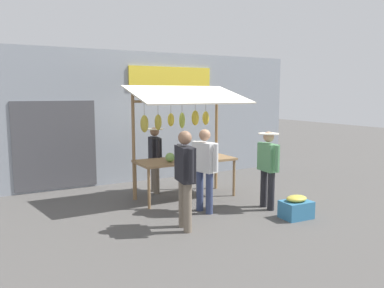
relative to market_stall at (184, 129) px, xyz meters
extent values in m
plane|color=#514F4C|center=(-0.01, 0.04, -1.55)|extent=(40.00, 40.00, 0.00)
cube|color=#8C939E|center=(-0.01, -2.16, 0.15)|extent=(9.00, 0.25, 3.40)
cube|color=yellow|center=(-0.66, -2.01, 1.20)|extent=(2.40, 0.06, 0.56)
cube|color=#47474C|center=(2.39, -2.02, -0.45)|extent=(1.90, 0.04, 2.10)
cube|color=olive|center=(-0.01, 0.04, -0.70)|extent=(2.20, 0.90, 0.05)
cylinder|color=olive|center=(1.03, 0.43, -1.14)|extent=(0.06, 0.06, 0.83)
cylinder|color=olive|center=(-1.05, 0.43, -1.14)|extent=(0.06, 0.06, 0.83)
cylinder|color=olive|center=(1.03, -0.35, -1.14)|extent=(0.06, 0.06, 0.83)
cylinder|color=olive|center=(-1.05, -0.35, -1.14)|extent=(0.06, 0.06, 0.83)
cylinder|color=olive|center=(1.05, -0.36, -0.38)|extent=(0.07, 0.07, 2.35)
cylinder|color=olive|center=(-1.07, -0.36, -0.38)|extent=(0.07, 0.07, 2.35)
cylinder|color=olive|center=(-0.01, -0.36, 0.60)|extent=(2.12, 0.06, 0.06)
cube|color=beige|center=(-0.01, 0.19, 0.75)|extent=(2.50, 1.46, 0.39)
cylinder|color=brown|center=(-0.78, -0.37, 0.48)|extent=(0.01, 0.01, 0.25)
ellipsoid|color=yellow|center=(-0.78, -0.37, 0.19)|extent=(0.16, 0.20, 0.33)
cylinder|color=brown|center=(-0.47, -0.33, 0.49)|extent=(0.01, 0.01, 0.22)
ellipsoid|color=yellow|center=(-0.47, -0.33, 0.21)|extent=(0.19, 0.15, 0.35)
cylinder|color=brown|center=(-0.15, -0.37, 0.47)|extent=(0.01, 0.01, 0.26)
ellipsoid|color=#B2CC4C|center=(-0.15, -0.37, 0.16)|extent=(0.15, 0.18, 0.37)
cylinder|color=brown|center=(0.16, -0.33, 0.47)|extent=(0.01, 0.01, 0.27)
ellipsoid|color=yellow|center=(0.16, -0.33, 0.18)|extent=(0.22, 0.24, 0.30)
cylinder|color=brown|center=(0.47, -0.33, 0.46)|extent=(0.01, 0.01, 0.28)
ellipsoid|color=gold|center=(0.47, -0.33, 0.14)|extent=(0.20, 0.20, 0.35)
cylinder|color=brown|center=(0.81, -0.31, 0.45)|extent=(0.01, 0.01, 0.29)
ellipsoid|color=gold|center=(0.81, -0.31, 0.12)|extent=(0.22, 0.24, 0.38)
sphere|color=#729E4C|center=(0.45, 0.23, -0.57)|extent=(0.20, 0.20, 0.20)
ellipsoid|color=gold|center=(-0.49, 0.08, -0.62)|extent=(0.21, 0.18, 0.10)
cylinder|color=#726656|center=(0.37, -0.83, -1.17)|extent=(0.14, 0.14, 0.76)
cylinder|color=#726656|center=(0.42, -0.58, -1.17)|extent=(0.14, 0.14, 0.76)
cube|color=black|center=(0.40, -0.71, -0.52)|extent=(0.30, 0.49, 0.54)
cylinder|color=black|center=(0.35, -0.99, -0.49)|extent=(0.09, 0.09, 0.50)
cylinder|color=black|center=(0.45, -0.42, -0.49)|extent=(0.09, 0.09, 0.50)
sphere|color=#8C664C|center=(0.40, -0.71, -0.11)|extent=(0.21, 0.21, 0.21)
cylinder|color=beige|center=(0.40, -0.71, -0.05)|extent=(0.40, 0.40, 0.02)
cylinder|color=#232328|center=(-1.08, 1.69, -1.16)|extent=(0.14, 0.14, 0.78)
cylinder|color=#232328|center=(-1.10, 1.43, -1.16)|extent=(0.14, 0.14, 0.78)
cube|color=#518C5B|center=(-1.09, 1.56, -0.50)|extent=(0.27, 0.49, 0.55)
cylinder|color=#518C5B|center=(-1.06, 1.85, -0.48)|extent=(0.09, 0.09, 0.51)
cylinder|color=#518C5B|center=(-1.12, 1.26, -0.48)|extent=(0.09, 0.09, 0.51)
sphere|color=tan|center=(-1.09, 1.56, -0.09)|extent=(0.21, 0.21, 0.21)
cylinder|color=beige|center=(-1.09, 1.56, -0.02)|extent=(0.41, 0.41, 0.02)
cylinder|color=navy|center=(0.12, 1.29, -1.14)|extent=(0.14, 0.14, 0.81)
cylinder|color=navy|center=(0.19, 1.03, -1.14)|extent=(0.14, 0.14, 0.81)
cube|color=silver|center=(0.15, 1.16, -0.45)|extent=(0.33, 0.53, 0.58)
cylinder|color=silver|center=(0.09, 1.46, -0.43)|extent=(0.09, 0.09, 0.53)
cylinder|color=silver|center=(0.22, 0.86, -0.43)|extent=(0.09, 0.09, 0.53)
sphere|color=#A87A5B|center=(0.15, 1.16, -0.02)|extent=(0.22, 0.22, 0.22)
cylinder|color=#726656|center=(0.97, 1.98, -1.13)|extent=(0.14, 0.14, 0.84)
cylinder|color=#726656|center=(0.92, 1.70, -1.13)|extent=(0.14, 0.14, 0.84)
cube|color=black|center=(0.94, 1.84, -0.41)|extent=(0.30, 0.54, 0.60)
cylinder|color=black|center=(1.00, 2.15, -0.38)|extent=(0.09, 0.09, 0.55)
cylinder|color=black|center=(0.89, 1.53, -0.38)|extent=(0.09, 0.09, 0.55)
sphere|color=#8C664C|center=(0.94, 1.84, 0.04)|extent=(0.23, 0.23, 0.23)
cube|color=teal|center=(-1.16, 2.31, -1.39)|extent=(0.57, 0.43, 0.33)
ellipsoid|color=gold|center=(-1.16, 2.31, -1.17)|extent=(0.42, 0.31, 0.12)
camera|label=1|loc=(3.93, 7.52, 0.78)|focal=36.19mm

